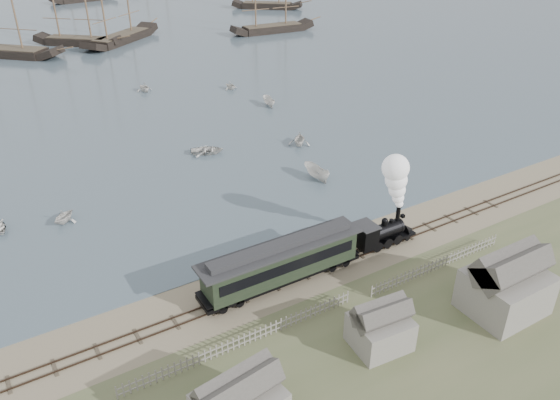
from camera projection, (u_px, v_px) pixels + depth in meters
ground at (273, 269)px, 48.39m from camera, size 600.00×600.00×0.00m
rail_track at (285, 281)px, 46.88m from camera, size 120.00×1.80×0.16m
picket_fence_west at (245, 346)px, 40.24m from camera, size 19.00×0.10×1.20m
picket_fence_east at (437, 269)px, 48.41m from camera, size 15.00×0.10×1.20m
shed_mid at (378, 345)px, 40.33m from camera, size 4.00×3.50×3.60m
shed_right at (501, 309)px, 43.78m from camera, size 6.00×5.00×5.10m
locomotive at (394, 206)px, 50.22m from camera, size 6.92×2.58×8.63m
passenger_coach at (281, 261)px, 45.63m from camera, size 14.80×2.85×3.59m
beached_dinghy at (279, 261)px, 48.82m from camera, size 3.74×4.47×0.80m
rowboat_1 at (64, 216)px, 54.89m from camera, size 3.60×3.65×1.46m
rowboat_2 at (316, 173)px, 63.25m from camera, size 4.20×1.93×1.57m
rowboat_3 at (207, 150)px, 69.68m from camera, size 4.38×5.01×0.86m
rowboat_4 at (299, 139)px, 71.74m from camera, size 4.40×4.31×1.76m
rowboat_5 at (269, 102)px, 85.19m from camera, size 3.65×1.83×1.35m
rowboat_7 at (230, 85)px, 92.36m from camera, size 3.01×2.72×1.38m
rowboat_8 at (144, 87)px, 91.23m from camera, size 3.32×2.96×1.60m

